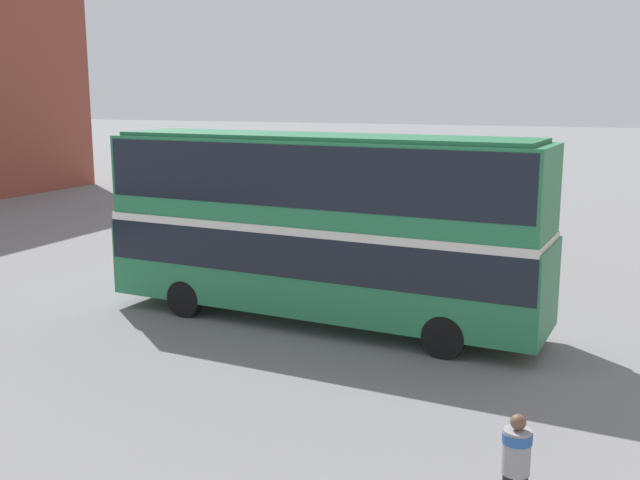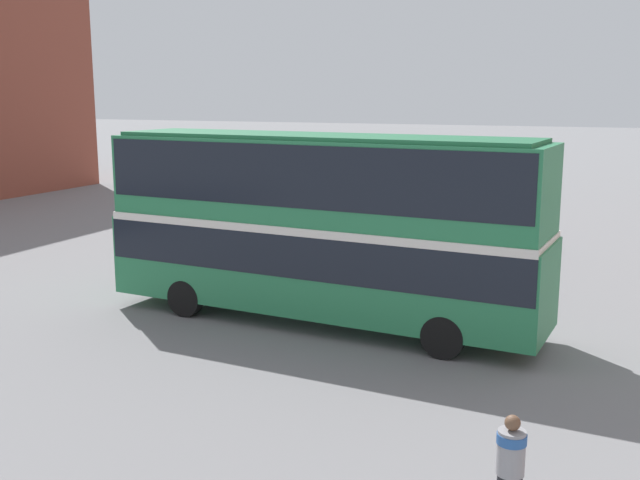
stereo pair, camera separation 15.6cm
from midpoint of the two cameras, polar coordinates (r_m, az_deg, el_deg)
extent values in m
plane|color=slate|center=(18.89, 3.80, -6.45)|extent=(240.00, 240.00, 0.00)
cube|color=#287A4C|center=(18.66, -0.24, -2.04)|extent=(11.32, 3.25, 2.07)
cube|color=#287A4C|center=(18.29, -0.25, 4.39)|extent=(11.15, 3.17, 2.13)
cube|color=black|center=(18.56, -0.24, -0.63)|extent=(11.21, 3.28, 1.02)
cube|color=black|center=(18.26, -0.25, 5.20)|extent=(10.98, 3.19, 1.46)
cube|color=silver|center=(18.44, -0.24, 1.19)|extent=(11.21, 3.27, 0.20)
cube|color=#226841|center=(18.20, -0.25, 7.88)|extent=(10.63, 2.96, 0.10)
cylinder|color=black|center=(18.66, 11.20, -5.31)|extent=(0.98, 0.37, 0.96)
cylinder|color=black|center=(16.65, 9.17, -7.27)|extent=(0.98, 0.37, 0.96)
cylinder|color=black|center=(21.45, -6.94, -3.02)|extent=(0.98, 0.37, 0.96)
cylinder|color=black|center=(19.72, -10.45, -4.39)|extent=(0.98, 0.37, 0.96)
cylinder|color=gray|center=(10.49, 14.32, -15.35)|extent=(0.51, 0.51, 0.61)
cylinder|color=#28569E|center=(10.40, 14.38, -14.39)|extent=(0.54, 0.54, 0.13)
sphere|color=brown|center=(10.31, 14.44, -13.29)|extent=(0.21, 0.21, 0.21)
cube|color=slate|center=(29.19, 11.84, 0.91)|extent=(4.37, 2.58, 0.74)
cube|color=black|center=(29.15, 11.59, 2.17)|extent=(2.41, 1.99, 0.53)
cylinder|color=black|center=(29.52, 14.68, 0.26)|extent=(0.66, 0.35, 0.63)
cylinder|color=black|center=(28.07, 13.57, -0.24)|extent=(0.66, 0.35, 0.63)
cylinder|color=black|center=(30.46, 10.19, 0.77)|extent=(0.66, 0.35, 0.63)
cylinder|color=black|center=(29.04, 8.90, 0.31)|extent=(0.66, 0.35, 0.63)
camera|label=1|loc=(0.08, -90.24, -0.05)|focal=42.00mm
camera|label=2|loc=(0.08, 89.76, 0.05)|focal=42.00mm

